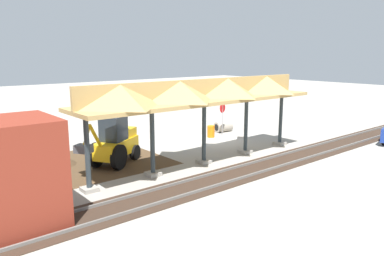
{
  "coord_description": "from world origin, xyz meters",
  "views": [
    {
      "loc": [
        18.36,
        19.81,
        6.28
      ],
      "look_at": [
        3.37,
        1.71,
        1.6
      ],
      "focal_mm": 35.0,
      "sensor_mm": 36.0,
      "label": 1
    }
  ],
  "objects_px": {
    "stop_sign": "(222,112)",
    "concrete_pipe": "(223,127)",
    "backhoe": "(115,143)",
    "traffic_barrel": "(211,131)"
  },
  "relations": [
    {
      "from": "concrete_pipe",
      "to": "stop_sign",
      "type": "bearing_deg",
      "value": 42.72
    },
    {
      "from": "traffic_barrel",
      "to": "concrete_pipe",
      "type": "bearing_deg",
      "value": -158.07
    },
    {
      "from": "backhoe",
      "to": "concrete_pipe",
      "type": "bearing_deg",
      "value": -167.07
    },
    {
      "from": "backhoe",
      "to": "traffic_barrel",
      "type": "relative_size",
      "value": 5.4
    },
    {
      "from": "stop_sign",
      "to": "concrete_pipe",
      "type": "relative_size",
      "value": 1.73
    },
    {
      "from": "stop_sign",
      "to": "backhoe",
      "type": "height_order",
      "value": "backhoe"
    },
    {
      "from": "traffic_barrel",
      "to": "backhoe",
      "type": "bearing_deg",
      "value": 10.67
    },
    {
      "from": "traffic_barrel",
      "to": "stop_sign",
      "type": "bearing_deg",
      "value": 169.97
    },
    {
      "from": "stop_sign",
      "to": "concrete_pipe",
      "type": "xyz_separation_m",
      "value": [
        -1.14,
        -1.05,
        -1.44
      ]
    },
    {
      "from": "stop_sign",
      "to": "traffic_barrel",
      "type": "xyz_separation_m",
      "value": [
        1.02,
        -0.18,
        -1.41
      ]
    }
  ]
}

